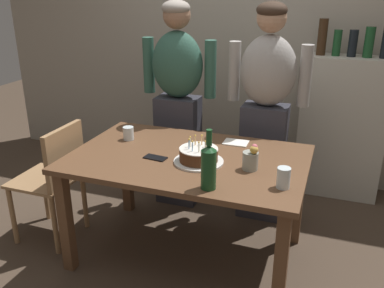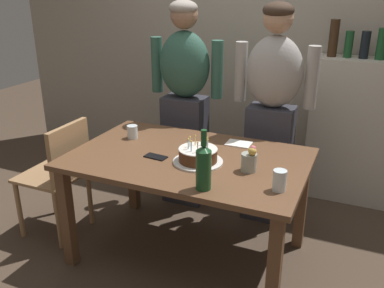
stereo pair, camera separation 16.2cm
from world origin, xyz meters
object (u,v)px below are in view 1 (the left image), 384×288
at_px(water_glass_far, 283,178).
at_px(wine_bottle, 209,166).
at_px(person_woman_cardigan, 266,111).
at_px(dining_chair, 55,174).
at_px(flower_vase, 251,159).
at_px(person_man_bearded, 178,103).
at_px(napkin_stack, 236,143).
at_px(water_glass_near, 128,133).
at_px(birthday_cake, 199,156).
at_px(cell_phone, 155,158).

bearing_deg(water_glass_far, wine_bottle, -159.23).
relative_size(person_woman_cardigan, dining_chair, 1.90).
bearing_deg(flower_vase, person_woman_cardigan, 94.45).
bearing_deg(water_glass_far, person_man_bearded, 136.20).
relative_size(napkin_stack, person_man_bearded, 0.10).
xyz_separation_m(wine_bottle, person_woman_cardigan, (0.10, 1.09, 0.00)).
bearing_deg(water_glass_near, flower_vase, -12.58).
height_order(birthday_cake, flower_vase, flower_vase).
height_order(water_glass_near, cell_phone, water_glass_near).
relative_size(wine_bottle, dining_chair, 0.38).
bearing_deg(flower_vase, cell_phone, -176.26).
xyz_separation_m(water_glass_near, water_glass_far, (1.14, -0.38, 0.01)).
height_order(birthday_cake, person_man_bearded, person_man_bearded).
bearing_deg(person_man_bearded, napkin_stack, 146.77).
bearing_deg(dining_chair, water_glass_near, 120.87).
height_order(cell_phone, flower_vase, flower_vase).
height_order(water_glass_near, wine_bottle, wine_bottle).
bearing_deg(birthday_cake, dining_chair, -176.86).
distance_m(water_glass_near, person_man_bearded, 0.59).
distance_m(water_glass_far, napkin_stack, 0.69).
height_order(wine_bottle, person_man_bearded, person_man_bearded).
distance_m(birthday_cake, water_glass_far, 0.56).
xyz_separation_m(water_glass_near, cell_phone, (0.32, -0.24, -0.04)).
relative_size(flower_vase, person_woman_cardigan, 0.10).
xyz_separation_m(cell_phone, napkin_stack, (0.41, 0.43, 0.00)).
distance_m(napkin_stack, flower_vase, 0.44).
bearing_deg(person_man_bearded, dining_chair, 54.28).
distance_m(person_woman_cardigan, dining_chair, 1.59).
xyz_separation_m(wine_bottle, flower_vase, (0.16, 0.31, -0.06)).
height_order(wine_bottle, napkin_stack, wine_bottle).
bearing_deg(dining_chair, water_glass_far, 86.13).
xyz_separation_m(water_glass_far, cell_phone, (-0.82, 0.13, -0.05)).
bearing_deg(cell_phone, birthday_cake, 12.80).
bearing_deg(dining_chair, person_woman_cardigan, 122.57).
distance_m(water_glass_near, cell_phone, 0.40).
bearing_deg(dining_chair, birthday_cake, 93.14).
relative_size(person_man_bearded, person_woman_cardigan, 1.00).
bearing_deg(wine_bottle, water_glass_near, 145.54).
relative_size(water_glass_near, wine_bottle, 0.28).
height_order(birthday_cake, wine_bottle, wine_bottle).
bearing_deg(water_glass_far, flower_vase, 141.55).
bearing_deg(birthday_cake, wine_bottle, -62.32).
xyz_separation_m(water_glass_far, dining_chair, (-1.59, 0.11, -0.28)).
height_order(water_glass_near, person_man_bearded, person_man_bearded).
xyz_separation_m(water_glass_far, flower_vase, (-0.22, 0.17, 0.01)).
height_order(flower_vase, dining_chair, flower_vase).
xyz_separation_m(cell_phone, person_man_bearded, (-0.17, 0.81, 0.13)).
bearing_deg(dining_chair, cell_phone, 91.85).
height_order(wine_bottle, dining_chair, wine_bottle).
xyz_separation_m(napkin_stack, person_man_bearded, (-0.58, 0.38, 0.13)).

